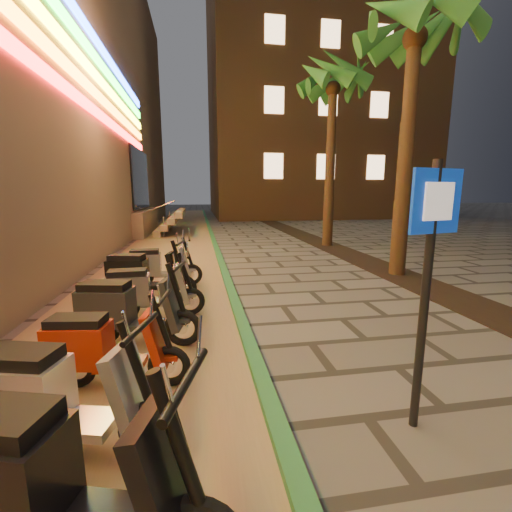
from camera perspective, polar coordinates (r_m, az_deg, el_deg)
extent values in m
cube|color=#8C7251|center=(11.32, -14.76, -0.63)|extent=(3.40, 60.00, 0.01)
cube|color=#286C39|center=(11.28, -6.15, -0.14)|extent=(0.18, 60.00, 0.10)
cube|color=black|center=(8.25, 29.72, -5.82)|extent=(1.20, 40.00, 0.02)
cube|color=black|center=(19.30, -18.70, 12.02)|extent=(0.08, 5.00, 3.00)
cube|color=gray|center=(19.76, -24.22, 5.21)|extent=(5.00, 6.00, 1.20)
cube|color=#FF1414|center=(7.99, -34.21, 26.05)|extent=(0.06, 26.00, 0.28)
cube|color=orange|center=(8.17, -34.67, 29.72)|extent=(0.06, 26.00, 0.28)
cube|color=gray|center=(19.27, -15.43, 4.30)|extent=(0.35, 5.00, 0.30)
cube|color=gray|center=(19.21, -14.44, 5.23)|extent=(0.35, 5.00, 0.30)
cube|color=gray|center=(19.16, -13.43, 6.16)|extent=(0.35, 5.00, 0.30)
cube|color=gray|center=(19.12, -12.41, 7.10)|extent=(0.35, 5.00, 0.30)
cylinder|color=silver|center=(17.25, -17.59, 7.16)|extent=(2.09, 0.06, 0.81)
cylinder|color=silver|center=(21.22, -16.14, 7.79)|extent=(2.09, 0.06, 0.81)
cube|color=brown|center=(36.22, 8.67, 27.12)|extent=(18.00, 16.00, 25.00)
cube|color=#FFCA8C|center=(25.71, 2.95, 14.75)|extent=(1.40, 0.06, 1.80)
cube|color=#FFCA8C|center=(26.86, 11.57, 14.38)|extent=(1.40, 0.06, 1.80)
cube|color=#FFCA8C|center=(28.53, 19.31, 13.77)|extent=(1.40, 0.06, 1.80)
cube|color=#FFCA8C|center=(26.42, 3.05, 24.53)|extent=(1.40, 0.06, 1.80)
cube|color=#FFCA8C|center=(27.54, 11.95, 23.75)|extent=(1.40, 0.06, 1.80)
cube|color=#FFCA8C|center=(29.17, 19.90, 22.61)|extent=(1.40, 0.06, 1.80)
cube|color=#FFCA8C|center=(27.85, 3.16, 33.55)|extent=(1.40, 0.06, 1.80)
cube|color=#FFCA8C|center=(28.92, 12.36, 32.45)|extent=(1.40, 0.06, 1.80)
cube|color=#FFCA8C|center=(30.47, 20.51, 30.88)|extent=(1.40, 0.06, 1.80)
cylinder|color=#472D19|center=(9.60, 23.61, 13.97)|extent=(0.40, 0.40, 5.70)
sphere|color=#472D19|center=(10.21, 24.97, 30.08)|extent=(0.56, 0.56, 0.56)
cone|color=#26591C|center=(10.85, 29.69, 31.04)|extent=(0.60, 1.93, 1.52)
cone|color=#26591C|center=(11.17, 26.61, 30.63)|extent=(1.70, 1.86, 1.52)
cone|color=#26591C|center=(11.15, 23.01, 30.93)|extent=(2.00, 0.93, 1.52)
cone|color=#26591C|center=(10.79, 20.21, 31.85)|extent=(1.97, 1.48, 1.52)
cone|color=#26591C|center=(10.24, 19.48, 33.12)|extent=(1.22, 2.02, 1.52)
cone|color=#26591C|center=(9.75, 21.55, 34.23)|extent=(1.22, 2.02, 1.52)
cone|color=#26591C|center=(10.31, 30.98, 32.12)|extent=(1.70, 1.86, 1.52)
cylinder|color=#472D19|center=(14.07, 12.22, 13.77)|extent=(0.40, 0.40, 5.95)
sphere|color=#472D19|center=(14.56, 12.72, 25.54)|extent=(0.56, 0.56, 0.56)
cone|color=#26591C|center=(15.01, 16.31, 26.71)|extent=(0.60, 1.93, 1.52)
cone|color=#26591C|center=(15.43, 14.51, 26.33)|extent=(1.70, 1.86, 1.52)
cone|color=#26591C|center=(15.51, 12.03, 26.34)|extent=(2.00, 0.93, 1.52)
cone|color=#26591C|center=(15.22, 9.85, 26.72)|extent=(1.97, 1.48, 1.52)
cone|color=#26591C|center=(14.68, 8.91, 27.37)|extent=(1.22, 2.02, 1.52)
cone|color=#26591C|center=(14.13, 9.79, 28.02)|extent=(1.22, 2.02, 1.52)
cone|color=#26591C|center=(13.84, 12.24, 28.32)|extent=(1.97, 1.48, 1.52)
cone|color=#26591C|center=(13.97, 15.00, 28.04)|extent=(2.00, 0.93, 1.52)
cone|color=#26591C|center=(14.44, 16.57, 27.37)|extent=(1.70, 1.86, 1.52)
cylinder|color=black|center=(3.35, 26.29, -6.85)|extent=(0.08, 0.08, 2.41)
cube|color=#0D34AB|center=(3.20, 27.83, 8.05)|extent=(0.52, 0.14, 0.53)
cube|color=white|center=(3.19, 28.18, 8.02)|extent=(0.30, 0.09, 0.31)
cube|color=black|center=(2.19, -14.74, -32.37)|extent=(0.40, 0.51, 0.78)
cylinder|color=black|center=(2.03, -12.77, -28.23)|extent=(0.31, 0.16, 0.82)
cylinder|color=black|center=(1.81, -11.50, -19.79)|extent=(0.22, 0.63, 0.05)
torus|color=black|center=(3.71, -35.12, -21.87)|extent=(0.54, 0.23, 0.53)
cylinder|color=silver|center=(3.71, -35.12, -21.87)|extent=(0.16, 0.14, 0.14)
torus|color=black|center=(3.17, -17.21, -26.21)|extent=(0.54, 0.23, 0.53)
cylinder|color=silver|center=(3.17, -17.21, -26.21)|extent=(0.16, 0.14, 0.14)
cube|color=silver|center=(3.39, -27.25, -23.52)|extent=(0.63, 0.48, 0.08)
cube|color=silver|center=(3.52, -34.59, -18.08)|extent=(0.79, 0.56, 0.51)
cube|color=black|center=(3.40, -35.13, -13.65)|extent=(0.70, 0.48, 0.12)
cube|color=silver|center=(3.03, -20.26, -20.41)|extent=(0.37, 0.46, 0.72)
cylinder|color=black|center=(2.91, -19.20, -17.17)|extent=(0.29, 0.14, 0.76)
cylinder|color=black|center=(2.75, -18.63, -11.26)|extent=(0.19, 0.58, 0.04)
cube|color=silver|center=(3.10, -17.35, -24.39)|extent=(0.25, 0.20, 0.06)
torus|color=black|center=(4.44, -27.99, -16.11)|extent=(0.49, 0.16, 0.48)
cylinder|color=silver|center=(4.44, -27.99, -16.11)|extent=(0.14, 0.11, 0.13)
torus|color=black|center=(4.11, -14.25, -17.36)|extent=(0.49, 0.16, 0.48)
cylinder|color=silver|center=(4.11, -14.25, -17.36)|extent=(0.14, 0.11, 0.13)
cube|color=maroon|center=(4.23, -21.57, -16.37)|extent=(0.55, 0.38, 0.07)
cube|color=maroon|center=(4.30, -27.40, -13.01)|extent=(0.69, 0.44, 0.46)
cube|color=black|center=(4.20, -27.72, -9.64)|extent=(0.61, 0.37, 0.11)
cube|color=maroon|center=(4.00, -16.33, -13.25)|extent=(0.29, 0.40, 0.65)
cylinder|color=black|center=(3.91, -15.54, -10.81)|extent=(0.26, 0.10, 0.69)
cylinder|color=black|center=(3.81, -15.08, -6.68)|extent=(0.11, 0.54, 0.04)
cube|color=maroon|center=(4.06, -14.33, -15.97)|extent=(0.22, 0.16, 0.06)
torus|color=black|center=(5.39, -24.24, -10.74)|extent=(0.54, 0.21, 0.53)
cylinder|color=silver|center=(5.39, -24.24, -10.74)|extent=(0.16, 0.13, 0.14)
torus|color=black|center=(5.01, -12.06, -11.65)|extent=(0.54, 0.21, 0.53)
cylinder|color=silver|center=(5.01, -12.06, -11.65)|extent=(0.16, 0.13, 0.14)
cube|color=#26292B|center=(5.16, -18.52, -10.80)|extent=(0.62, 0.45, 0.08)
cube|color=#26292B|center=(5.26, -23.68, -7.78)|extent=(0.78, 0.52, 0.51)
cube|color=black|center=(5.18, -23.92, -4.65)|extent=(0.69, 0.45, 0.12)
cube|color=#26292B|center=(4.92, -13.86, -7.78)|extent=(0.35, 0.46, 0.72)
cylinder|color=black|center=(4.85, -13.15, -5.51)|extent=(0.29, 0.13, 0.76)
cylinder|color=black|center=(4.75, -12.72, -1.72)|extent=(0.16, 0.59, 0.05)
cube|color=#26292B|center=(4.96, -12.12, -10.33)|extent=(0.25, 0.19, 0.06)
torus|color=black|center=(6.23, -21.04, -7.80)|extent=(0.51, 0.13, 0.51)
cylinder|color=silver|center=(6.23, -21.04, -7.80)|extent=(0.14, 0.11, 0.14)
torus|color=black|center=(6.16, -10.87, -7.46)|extent=(0.51, 0.13, 0.51)
cylinder|color=silver|center=(6.16, -10.87, -7.46)|extent=(0.14, 0.11, 0.14)
cube|color=#9D9DA5|center=(6.16, -16.09, -7.32)|extent=(0.55, 0.36, 0.08)
cube|color=#9D9DA5|center=(6.14, -20.49, -5.28)|extent=(0.70, 0.41, 0.49)
cube|color=black|center=(6.07, -20.66, -2.71)|extent=(0.62, 0.35, 0.12)
cube|color=#9D9DA5|center=(6.07, -12.27, -4.54)|extent=(0.28, 0.40, 0.68)
cylinder|color=black|center=(6.02, -11.69, -2.72)|extent=(0.27, 0.08, 0.72)
cylinder|color=black|center=(5.96, -11.34, 0.22)|extent=(0.08, 0.57, 0.04)
cube|color=#9D9DA5|center=(6.13, -10.91, -6.42)|extent=(0.22, 0.15, 0.06)
torus|color=black|center=(7.32, -21.05, -4.92)|extent=(0.56, 0.20, 0.55)
cylinder|color=silver|center=(7.32, -21.05, -4.92)|extent=(0.16, 0.13, 0.15)
torus|color=black|center=(6.97, -12.02, -5.20)|extent=(0.56, 0.20, 0.55)
cylinder|color=silver|center=(6.97, -12.02, -5.20)|extent=(0.16, 0.13, 0.15)
cube|color=black|center=(7.11, -16.74, -4.75)|extent=(0.63, 0.46, 0.08)
cube|color=black|center=(7.22, -20.59, -2.61)|extent=(0.80, 0.53, 0.52)
cube|color=black|center=(7.16, -20.75, -0.24)|extent=(0.70, 0.45, 0.13)
cube|color=black|center=(6.91, -13.32, -2.33)|extent=(0.35, 0.46, 0.74)
cylinder|color=black|center=(6.85, -12.80, -0.62)|extent=(0.30, 0.13, 0.78)
cylinder|color=black|center=(6.78, -12.48, 2.16)|extent=(0.16, 0.61, 0.05)
cube|color=black|center=(6.93, -12.06, -4.20)|extent=(0.25, 0.19, 0.06)
torus|color=black|center=(8.18, -18.40, -3.31)|extent=(0.51, 0.11, 0.51)
cylinder|color=silver|center=(8.18, -18.40, -3.31)|extent=(0.14, 0.10, 0.14)
torus|color=black|center=(8.11, -10.71, -3.06)|extent=(0.51, 0.11, 0.51)
cylinder|color=silver|center=(8.11, -10.71, -3.06)|extent=(0.14, 0.10, 0.14)
cube|color=silver|center=(8.12, -14.65, -2.92)|extent=(0.55, 0.35, 0.08)
cube|color=silver|center=(8.11, -17.97, -1.35)|extent=(0.69, 0.39, 0.49)
cube|color=black|center=(8.05, -18.08, 0.62)|extent=(0.61, 0.33, 0.12)
cube|color=silver|center=(8.04, -11.76, -0.79)|extent=(0.27, 0.40, 0.69)
cylinder|color=black|center=(8.00, -11.33, 0.59)|extent=(0.27, 0.08, 0.72)
cylinder|color=black|center=(7.95, -11.06, 2.82)|extent=(0.06, 0.57, 0.04)
cube|color=silver|center=(8.08, -10.74, -2.25)|extent=(0.22, 0.14, 0.06)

